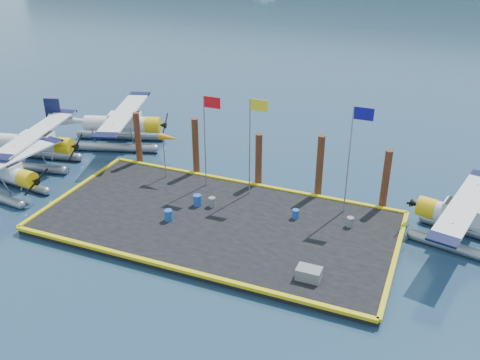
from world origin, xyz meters
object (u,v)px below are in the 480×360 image
at_px(drum_4, 350,222).
at_px(flagpole_red, 208,128).
at_px(piling_4, 385,182).
at_px(flagpole_yellow, 253,133).
at_px(seaplane_a, 3,174).
at_px(seaplane_c, 120,126).
at_px(crate, 309,273).
at_px(drum_3, 168,215).
at_px(piling_1, 196,148).
at_px(drum_0, 197,200).
at_px(seaplane_b, 33,145).
at_px(piling_3, 320,168).
at_px(drum_2, 295,214).
at_px(drum_5, 212,202).
at_px(piling_2, 259,162).
at_px(windsock, 170,139).
at_px(piling_0, 138,140).
at_px(seaplane_d, 470,222).
at_px(flagpole_blue, 354,145).

xyz_separation_m(drum_4, flagpole_red, (-9.48, 1.54, 3.71)).
bearing_deg(piling_4, flagpole_yellow, -168.40).
xyz_separation_m(seaplane_a, flagpole_yellow, (14.98, 5.23, 3.15)).
distance_m(seaplane_c, crate, 21.48).
xyz_separation_m(drum_3, piling_1, (-1.43, 6.44, 1.38)).
relative_size(drum_0, flagpole_yellow, 0.11).
bearing_deg(seaplane_b, piling_3, 86.21).
xyz_separation_m(drum_2, drum_3, (-6.66, -2.99, 0.05)).
bearing_deg(drum_4, drum_0, -173.00).
xyz_separation_m(drum_5, piling_2, (1.45, 4.02, 1.21)).
bearing_deg(drum_0, windsock, 140.53).
xyz_separation_m(piling_0, piling_4, (17.00, 0.00, 0.00)).
xyz_separation_m(drum_5, windsock, (-4.07, 2.42, 2.53)).
height_order(drum_2, windsock, windsock).
xyz_separation_m(seaplane_d, drum_3, (-15.87, -4.43, -0.71)).
xyz_separation_m(seaplane_b, piling_0, (7.01, 2.64, 0.51)).
relative_size(seaplane_a, piling_1, 2.11).
distance_m(flagpole_blue, piling_0, 15.51).
distance_m(seaplane_b, piling_0, 7.51).
relative_size(drum_5, piling_3, 0.14).
bearing_deg(piling_3, flagpole_red, -166.75).
distance_m(flagpole_blue, windsock, 11.81).
xyz_separation_m(seaplane_d, drum_5, (-14.26, -2.02, -0.74)).
bearing_deg(drum_0, seaplane_a, -168.26).
bearing_deg(flagpole_blue, seaplane_b, -177.32).
bearing_deg(drum_4, drum_3, -161.31).
bearing_deg(piling_4, piling_0, 180.00).
bearing_deg(flagpole_blue, seaplane_c, 166.91).
bearing_deg(piling_1, drum_0, -62.77).
bearing_deg(flagpole_red, piling_3, 13.25).
xyz_separation_m(drum_5, piling_1, (-3.05, 4.02, 1.41)).
relative_size(seaplane_a, seaplane_b, 0.92).
height_order(seaplane_a, piling_4, piling_4).
bearing_deg(drum_4, flagpole_red, 170.79).
bearing_deg(piling_2, piling_3, 0.00).
xyz_separation_m(seaplane_c, windsock, (6.80, -4.31, 1.64)).
distance_m(drum_5, piling_2, 4.44).
bearing_deg(flagpole_blue, crate, -92.69).
bearing_deg(piling_0, drum_3, -47.35).
distance_m(seaplane_a, flagpole_blue, 21.87).
xyz_separation_m(seaplane_d, flagpole_yellow, (-12.60, 0.40, 3.08)).
bearing_deg(drum_4, windsock, 172.83).
bearing_deg(seaplane_d, drum_2, 111.21).
relative_size(seaplane_d, flagpole_blue, 1.43).
bearing_deg(seaplane_b, seaplane_a, 5.14).
relative_size(flagpole_yellow, piling_1, 1.48).
bearing_deg(seaplane_d, drum_5, 110.38).
height_order(seaplane_a, flagpole_yellow, flagpole_yellow).
xyz_separation_m(flagpole_red, windsock, (-2.73, 0.00, -1.17)).
distance_m(drum_5, flagpole_blue, 8.96).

